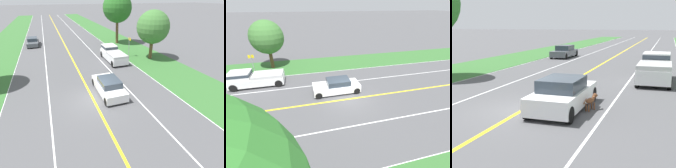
# 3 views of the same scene
# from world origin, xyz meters

# --- Properties ---
(ground_plane) EXTENTS (400.00, 400.00, 0.00)m
(ground_plane) POSITION_xyz_m (0.00, 0.00, 0.00)
(ground_plane) COLOR #4C4C4F
(centre_divider_line) EXTENTS (0.18, 160.00, 0.01)m
(centre_divider_line) POSITION_xyz_m (0.00, 0.00, 0.00)
(centre_divider_line) COLOR yellow
(centre_divider_line) RESTS_ON ground
(lane_edge_line_right) EXTENTS (0.14, 160.00, 0.01)m
(lane_edge_line_right) POSITION_xyz_m (7.00, 0.00, 0.00)
(lane_edge_line_right) COLOR white
(lane_edge_line_right) RESTS_ON ground
(lane_dash_same_dir) EXTENTS (0.10, 160.00, 0.01)m
(lane_dash_same_dir) POSITION_xyz_m (3.50, 0.00, 0.00)
(lane_dash_same_dir) COLOR white
(lane_dash_same_dir) RESTS_ON ground
(lane_dash_oncoming) EXTENTS (0.10, 160.00, 0.01)m
(lane_dash_oncoming) POSITION_xyz_m (-3.50, 0.00, 0.00)
(lane_dash_oncoming) COLOR white
(lane_dash_oncoming) RESTS_ON ground
(grass_verge_right) EXTENTS (6.00, 160.00, 0.03)m
(grass_verge_right) POSITION_xyz_m (10.00, 0.00, 0.01)
(grass_verge_right) COLOR #33662D
(grass_verge_right) RESTS_ON ground
(ego_car) EXTENTS (1.93, 4.66, 1.42)m
(ego_car) POSITION_xyz_m (1.61, 0.85, 0.67)
(ego_car) COLOR white
(ego_car) RESTS_ON ground
(dog) EXTENTS (0.45, 1.02, 0.72)m
(dog) POSITION_xyz_m (2.81, 1.07, 0.45)
(dog) COLOR brown
(dog) RESTS_ON ground
(pickup_truck) EXTENTS (2.03, 5.50, 1.75)m
(pickup_truck) POSITION_xyz_m (5.10, 9.16, 0.90)
(pickup_truck) COLOR silver
(pickup_truck) RESTS_ON ground
(oncoming_car) EXTENTS (1.83, 4.80, 1.35)m
(oncoming_car) POSITION_xyz_m (-5.24, 21.54, 0.63)
(oncoming_car) COLOR #51565B
(oncoming_car) RESTS_ON ground
(roadside_tree_right_near) EXTENTS (4.26, 4.26, 6.35)m
(roadside_tree_right_near) POSITION_xyz_m (10.27, 8.06, 4.20)
(roadside_tree_right_near) COLOR brown
(roadside_tree_right_near) RESTS_ON ground
(roadside_tree_right_far) EXTENTS (4.96, 4.96, 8.55)m
(roadside_tree_right_far) POSITION_xyz_m (9.21, 17.86, 6.04)
(roadside_tree_right_far) COLOR brown
(roadside_tree_right_far) RESTS_ON ground
(street_sign) EXTENTS (0.11, 0.64, 2.77)m
(street_sign) POSITION_xyz_m (7.81, 9.80, 1.73)
(street_sign) COLOR gray
(street_sign) RESTS_ON ground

